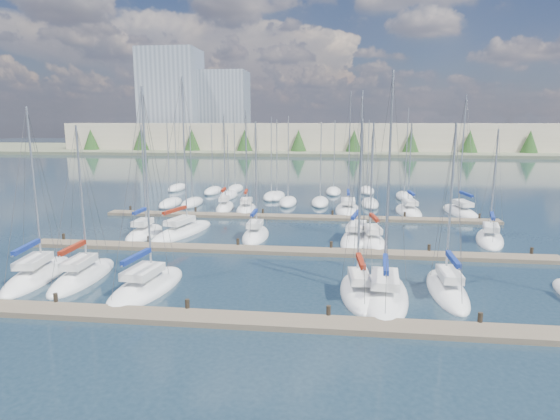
# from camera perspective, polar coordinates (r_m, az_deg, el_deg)

# --- Properties ---
(ground) EXTENTS (400.00, 400.00, 0.00)m
(ground) POSITION_cam_1_polar(r_m,az_deg,el_deg) (82.23, 3.78, 3.24)
(ground) COLOR #1E303D
(ground) RESTS_ON ground
(dock_near) EXTENTS (44.00, 1.93, 1.10)m
(dock_near) POSITION_cam_1_polar(r_m,az_deg,el_deg) (26.07, -3.19, -13.33)
(dock_near) COLOR #6B5E4C
(dock_near) RESTS_ON ground
(dock_mid) EXTENTS (44.00, 1.93, 1.10)m
(dock_mid) POSITION_cam_1_polar(r_m,az_deg,el_deg) (39.14, 0.35, -4.99)
(dock_mid) COLOR #6B5E4C
(dock_mid) RESTS_ON ground
(dock_far) EXTENTS (44.00, 1.93, 1.10)m
(dock_far) POSITION_cam_1_polar(r_m,az_deg,el_deg) (52.68, 2.05, -0.86)
(dock_far) COLOR #6B5E4C
(dock_far) RESTS_ON ground
(sailboat_n) EXTENTS (2.57, 6.81, 12.34)m
(sailboat_n) POSITION_cam_1_polar(r_m,az_deg,el_deg) (58.77, -6.74, 0.34)
(sailboat_n) COLOR white
(sailboat_n) RESTS_ON ground
(sailboat_p) EXTENTS (3.06, 8.99, 15.01)m
(sailboat_p) POSITION_cam_1_polar(r_m,az_deg,el_deg) (57.27, 8.26, 0.01)
(sailboat_p) COLOR white
(sailboat_p) RESTS_ON ground
(sailboat_a) EXTENTS (3.87, 9.04, 12.51)m
(sailboat_a) POSITION_cam_1_polar(r_m,az_deg,el_deg) (37.18, -27.43, -7.06)
(sailboat_a) COLOR white
(sailboat_a) RESTS_ON ground
(sailboat_r) EXTENTS (3.85, 9.27, 14.59)m
(sailboat_r) POSITION_cam_1_polar(r_m,az_deg,el_deg) (59.32, 21.15, -0.24)
(sailboat_r) COLOR white
(sailboat_r) RESTS_ON ground
(sailboat_c) EXTENTS (4.06, 8.53, 13.67)m
(sailboat_c) POSITION_cam_1_polar(r_m,az_deg,el_deg) (32.04, -15.92, -9.00)
(sailboat_c) COLOR white
(sailboat_c) RESTS_ON ground
(sailboat_h) EXTENTS (2.66, 6.56, 11.26)m
(sailboat_h) POSITION_cam_1_polar(r_m,az_deg,el_deg) (46.74, -16.19, -2.77)
(sailboat_h) COLOR white
(sailboat_h) RESTS_ON ground
(sailboat_d) EXTENTS (2.60, 7.08, 11.69)m
(sailboat_d) POSITION_cam_1_polar(r_m,az_deg,el_deg) (30.26, 9.48, -9.89)
(sailboat_d) COLOR white
(sailboat_d) RESTS_ON ground
(sailboat_q) EXTENTS (3.17, 7.84, 11.31)m
(sailboat_q) POSITION_cam_1_polar(r_m,az_deg,el_deg) (57.92, 15.40, -0.16)
(sailboat_q) COLOR white
(sailboat_q) RESTS_ON ground
(sailboat_e) EXTENTS (3.77, 9.45, 14.48)m
(sailboat_e) POSITION_cam_1_polar(r_m,az_deg,el_deg) (30.26, 12.55, -10.03)
(sailboat_e) COLOR white
(sailboat_e) RESTS_ON ground
(sailboat_f) EXTENTS (2.34, 7.90, 11.47)m
(sailboat_f) POSITION_cam_1_polar(r_m,az_deg,el_deg) (32.13, 19.70, -9.16)
(sailboat_f) COLOR white
(sailboat_f) RESTS_ON ground
(sailboat_o) EXTENTS (3.20, 6.93, 12.79)m
(sailboat_o) POSITION_cam_1_polar(r_m,az_deg,el_deg) (57.11, -4.09, 0.07)
(sailboat_o) COLOR white
(sailboat_o) RESTS_ON ground
(sailboat_j) EXTENTS (2.40, 6.69, 11.54)m
(sailboat_j) POSITION_cam_1_polar(r_m,az_deg,el_deg) (44.25, -2.99, -3.09)
(sailboat_j) COLOR white
(sailboat_j) RESTS_ON ground
(sailboat_i) EXTENTS (5.08, 10.08, 15.60)m
(sailboat_i) POSITION_cam_1_polar(r_m,az_deg,el_deg) (46.70, -11.76, -2.56)
(sailboat_i) COLOR white
(sailboat_i) RESTS_ON ground
(sailboat_l) EXTENTS (3.38, 7.64, 11.42)m
(sailboat_l) POSITION_cam_1_polar(r_m,az_deg,el_deg) (42.96, 11.03, -3.72)
(sailboat_l) COLOR white
(sailboat_l) RESTS_ON ground
(sailboat_k) EXTENTS (4.36, 9.80, 14.26)m
(sailboat_k) POSITION_cam_1_polar(r_m,az_deg,el_deg) (44.17, 9.34, -3.25)
(sailboat_k) COLOR white
(sailboat_k) RESTS_ON ground
(sailboat_m) EXTENTS (4.14, 7.95, 10.84)m
(sailboat_m) POSITION_cam_1_polar(r_m,az_deg,el_deg) (46.94, 24.19, -3.25)
(sailboat_m) COLOR white
(sailboat_m) RESTS_ON ground
(sailboat_b) EXTENTS (2.71, 8.12, 11.27)m
(sailboat_b) POSITION_cam_1_polar(r_m,az_deg,el_deg) (35.55, -22.89, -7.48)
(sailboat_b) COLOR white
(sailboat_b) RESTS_ON ground
(distant_boats) EXTENTS (36.93, 20.75, 13.30)m
(distant_boats) POSITION_cam_1_polar(r_m,az_deg,el_deg) (66.56, -0.70, 1.72)
(distant_boats) COLOR #9EA0A5
(distant_boats) RESTS_ON ground
(shoreline) EXTENTS (400.00, 60.00, 38.00)m
(shoreline) POSITION_cam_1_polar(r_m,az_deg,el_deg) (172.10, 0.94, 9.69)
(shoreline) COLOR #666B51
(shoreline) RESTS_ON ground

